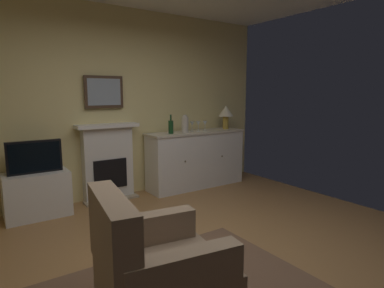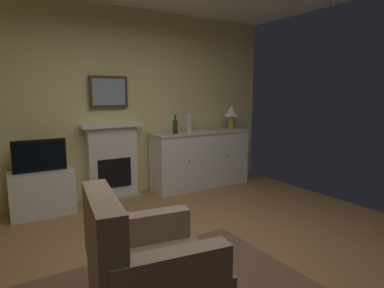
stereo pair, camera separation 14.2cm
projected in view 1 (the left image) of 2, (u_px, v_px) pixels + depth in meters
ground_plane at (208, 270)px, 2.91m from camera, size 5.37×4.88×0.10m
wall_rear at (108, 104)px, 4.66m from camera, size 5.37×0.06×2.74m
fireplace_unit at (108, 162)px, 4.64m from camera, size 0.87×0.30×1.10m
framed_picture at (104, 92)px, 4.52m from camera, size 0.55×0.04×0.45m
sideboard_cabinet at (196, 159)px, 5.30m from camera, size 1.67×0.49×0.92m
table_lamp at (226, 113)px, 5.53m from camera, size 0.26×0.26×0.40m
wine_bottle at (171, 127)px, 4.91m from camera, size 0.08×0.08×0.29m
wine_glass_left at (192, 124)px, 5.16m from camera, size 0.07×0.07×0.16m
wine_glass_center at (198, 124)px, 5.20m from camera, size 0.07×0.07×0.16m
wine_glass_right at (205, 124)px, 5.24m from camera, size 0.07×0.07×0.16m
vase_decorative at (185, 124)px, 5.03m from camera, size 0.11×0.11×0.28m
tv_cabinet at (37, 195)px, 4.00m from camera, size 0.75×0.42×0.56m
tv_set at (35, 157)px, 3.91m from camera, size 0.62×0.07×0.40m
armchair at (155, 270)px, 2.11m from camera, size 0.91×0.87×0.92m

